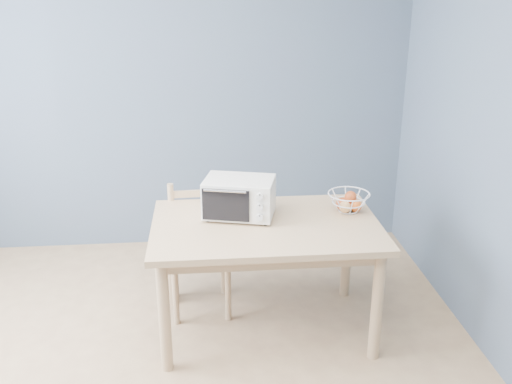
{
  "coord_description": "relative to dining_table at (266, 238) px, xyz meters",
  "views": [
    {
      "loc": [
        0.34,
        -2.33,
        2.16
      ],
      "look_at": [
        0.64,
        0.94,
        0.93
      ],
      "focal_mm": 40.0,
      "sensor_mm": 36.0,
      "label": 1
    }
  ],
  "objects": [
    {
      "name": "room",
      "position": [
        -0.69,
        -0.86,
        0.65
      ],
      "size": [
        4.01,
        4.51,
        2.61
      ],
      "color": "tan",
      "rests_on": "ground"
    },
    {
      "name": "toaster_oven",
      "position": [
        -0.17,
        0.12,
        0.23
      ],
      "size": [
        0.48,
        0.39,
        0.25
      ],
      "rotation": [
        0.0,
        0.0,
        -0.25
      ],
      "color": "beige",
      "rests_on": "dining_table"
    },
    {
      "name": "dining_chair",
      "position": [
        -0.42,
        0.32,
        -0.22
      ],
      "size": [
        0.42,
        0.42,
        0.87
      ],
      "rotation": [
        0.0,
        0.0,
        0.05
      ],
      "color": "tan",
      "rests_on": "ground"
    },
    {
      "name": "dining_table",
      "position": [
        0.0,
        0.0,
        0.0
      ],
      "size": [
        1.4,
        0.9,
        0.75
      ],
      "color": "tan",
      "rests_on": "ground"
    },
    {
      "name": "fruit_basket",
      "position": [
        0.55,
        0.14,
        0.17
      ],
      "size": [
        0.29,
        0.29,
        0.14
      ],
      "rotation": [
        0.0,
        0.0,
        -0.06
      ],
      "color": "white",
      "rests_on": "dining_table"
    }
  ]
}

